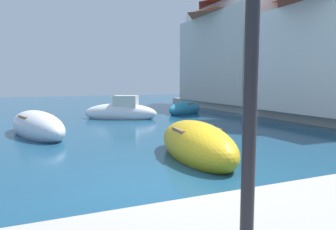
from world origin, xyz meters
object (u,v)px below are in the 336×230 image
waterfront_building_far (241,52)px  moored_boat_2 (37,127)px  quayside_lamp_post (253,1)px  moored_boat_3 (185,109)px  moored_boat_4 (196,145)px  moored_boat_5 (121,112)px  waterfront_building_annex (242,48)px

waterfront_building_far → moored_boat_2: bearing=-152.8°
moored_boat_2 → quayside_lamp_post: bearing=-8.4°
moored_boat_3 → quayside_lamp_post: quayside_lamp_post is taller
moored_boat_4 → moored_boat_5: bearing=3.0°
moored_boat_2 → quayside_lamp_post: 11.59m
moored_boat_3 → moored_boat_4: (-5.04, -10.92, 0.07)m
waterfront_building_annex → quayside_lamp_post: size_ratio=2.69×
moored_boat_3 → moored_boat_4: 12.03m
moored_boat_3 → quayside_lamp_post: (-7.54, -16.45, 2.51)m
moored_boat_5 → quayside_lamp_post: quayside_lamp_post is taller
moored_boat_4 → quayside_lamp_post: size_ratio=1.11×
moored_boat_2 → waterfront_building_annex: 17.73m
moored_boat_4 → waterfront_building_annex: waterfront_building_annex is taller
moored_boat_2 → quayside_lamp_post: (1.53, -11.22, 2.45)m
moored_boat_4 → waterfront_building_far: bearing=-34.2°
moored_boat_2 → moored_boat_4: size_ratio=1.15×
moored_boat_4 → waterfront_building_far: waterfront_building_far is taller
moored_boat_5 → waterfront_building_annex: 12.27m
moored_boat_4 → waterfront_building_far: 18.14m
quayside_lamp_post → moored_boat_3: bearing=65.4°
moored_boat_4 → moored_boat_5: 9.78m
moored_boat_3 → waterfront_building_annex: size_ratio=0.34×
moored_boat_3 → waterfront_building_far: (6.28, 2.66, 4.12)m
moored_boat_5 → quayside_lamp_post: (-2.94, -15.31, 2.42)m
moored_boat_2 → moored_boat_3: bearing=103.9°
moored_boat_2 → moored_boat_3: 10.47m
moored_boat_5 → moored_boat_4: bearing=117.5°
moored_boat_2 → moored_boat_3: moored_boat_2 is taller
moored_boat_5 → waterfront_building_annex: bearing=-131.3°
moored_boat_5 → waterfront_building_far: 12.21m
moored_boat_2 → moored_boat_4: bearing=19.1°
waterfront_building_annex → moored_boat_4: bearing=-130.1°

